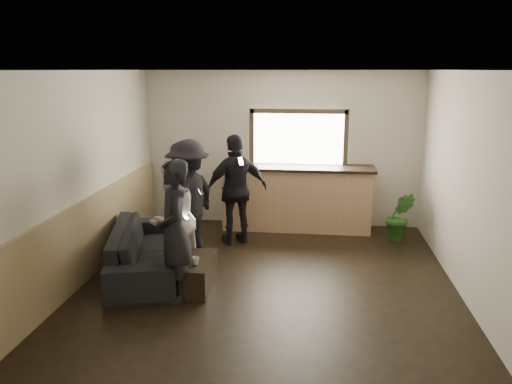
# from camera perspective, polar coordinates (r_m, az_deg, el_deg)

# --- Properties ---
(ground) EXTENTS (5.00, 6.00, 0.01)m
(ground) POSITION_cam_1_polar(r_m,az_deg,el_deg) (6.64, 1.01, -11.20)
(ground) COLOR black
(room_shell) EXTENTS (5.01, 6.01, 2.80)m
(room_shell) POSITION_cam_1_polar(r_m,az_deg,el_deg) (6.27, -5.65, 1.44)
(room_shell) COLOR silver
(room_shell) RESTS_ON ground
(bar_counter) EXTENTS (2.70, 0.68, 2.13)m
(bar_counter) POSITION_cam_1_polar(r_m,az_deg,el_deg) (8.95, 4.68, -0.22)
(bar_counter) COLOR tan
(bar_counter) RESTS_ON ground
(sofa) EXTENTS (1.43, 2.42, 0.66)m
(sofa) POSITION_cam_1_polar(r_m,az_deg,el_deg) (7.28, -12.53, -6.39)
(sofa) COLOR black
(sofa) RESTS_ON ground
(coffee_table) EXTENTS (0.49, 0.87, 0.39)m
(coffee_table) POSITION_cam_1_polar(r_m,az_deg,el_deg) (6.71, -7.12, -9.22)
(coffee_table) COLOR black
(coffee_table) RESTS_ON ground
(cup_a) EXTENTS (0.17, 0.17, 0.10)m
(cup_a) POSITION_cam_1_polar(r_m,az_deg,el_deg) (6.82, -8.05, -6.64)
(cup_a) COLOR silver
(cup_a) RESTS_ON coffee_table
(cup_b) EXTENTS (0.15, 0.15, 0.10)m
(cup_b) POSITION_cam_1_polar(r_m,az_deg,el_deg) (6.46, -6.95, -7.81)
(cup_b) COLOR silver
(cup_b) RESTS_ON coffee_table
(potted_plant) EXTENTS (0.49, 0.40, 0.84)m
(potted_plant) POSITION_cam_1_polar(r_m,az_deg,el_deg) (8.68, 16.10, -2.70)
(potted_plant) COLOR #2D6623
(potted_plant) RESTS_ON ground
(person_a) EXTENTS (0.64, 0.76, 1.77)m
(person_a) POSITION_cam_1_polar(r_m,az_deg,el_deg) (6.19, -9.31, -4.45)
(person_a) COLOR black
(person_a) RESTS_ON ground
(person_b) EXTENTS (0.89, 0.98, 1.65)m
(person_b) POSITION_cam_1_polar(r_m,az_deg,el_deg) (6.88, -9.53, -3.12)
(person_b) COLOR beige
(person_b) RESTS_ON ground
(person_c) EXTENTS (1.04, 1.32, 1.79)m
(person_c) POSITION_cam_1_polar(r_m,az_deg,el_deg) (7.68, -7.73, -0.70)
(person_c) COLOR black
(person_c) RESTS_ON ground
(person_d) EXTENTS (1.14, 0.90, 1.81)m
(person_d) POSITION_cam_1_polar(r_m,az_deg,el_deg) (8.12, -2.26, 0.26)
(person_d) COLOR black
(person_d) RESTS_ON ground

